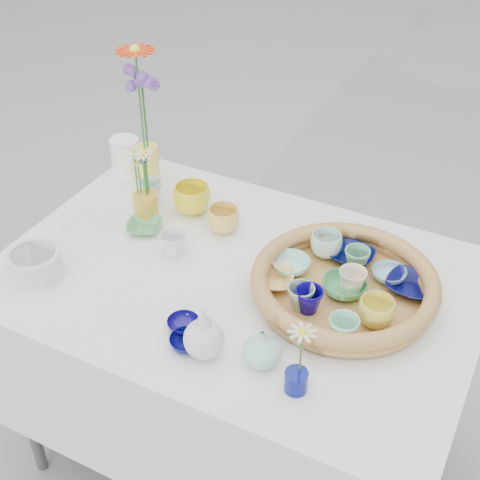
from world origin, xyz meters
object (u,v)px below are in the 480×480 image
at_px(tall_vase_yellow, 148,165).
at_px(bud_vase_seafoam, 262,347).
at_px(wicker_tray, 344,285).
at_px(display_table, 237,452).

bearing_deg(tall_vase_yellow, bud_vase_seafoam, -38.99).
relative_size(wicker_tray, bud_vase_seafoam, 5.04).
distance_m(display_table, tall_vase_yellow, 0.99).
relative_size(wicker_tray, tall_vase_yellow, 3.60).
bearing_deg(display_table, tall_vase_yellow, 148.35).
xyz_separation_m(bud_vase_seafoam, tall_vase_yellow, (-0.66, 0.53, 0.02)).
height_order(display_table, wicker_tray, wicker_tray).
distance_m(display_table, bud_vase_seafoam, 0.87).
bearing_deg(bud_vase_seafoam, display_table, 128.19).
bearing_deg(tall_vase_yellow, display_table, -31.65).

